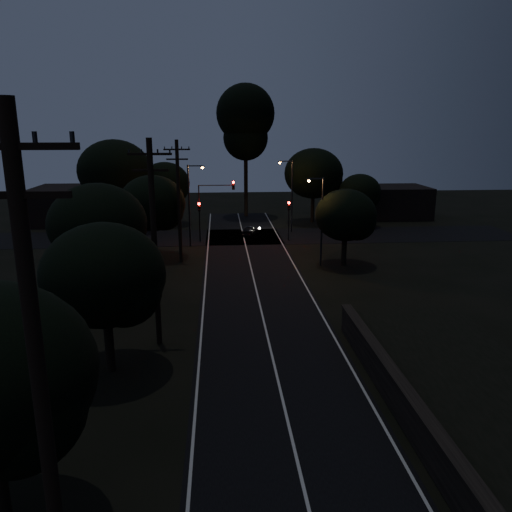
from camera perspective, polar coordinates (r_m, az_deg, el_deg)
road_surface at (r=43.40m, az=-0.71°, el=-0.83°), size 60.00×70.00×0.03m
utility_pole_near at (r=10.68m, az=-23.16°, el=-16.29°), size 2.20×0.30×12.00m
utility_pole_mid at (r=26.51m, az=-11.55°, el=1.66°), size 2.20×0.30×11.00m
utility_pole_far at (r=43.21m, az=-8.82°, el=6.35°), size 2.20×0.30×10.50m
tree_left_b at (r=24.09m, az=-16.57°, el=-2.42°), size 5.74×5.74×7.30m
tree_left_c at (r=34.00m, az=-17.28°, el=3.18°), size 6.37×6.37×8.04m
tree_left_d at (r=45.39m, az=-11.51°, el=5.76°), size 5.85×5.85×7.43m
tree_far_nw at (r=61.21m, az=-10.18°, el=8.07°), size 5.92×5.92×7.49m
tree_far_w at (r=57.77m, az=-15.58°, el=9.19°), size 8.02×8.02×10.23m
tree_far_ne at (r=61.91m, az=6.85°, el=9.20°), size 7.16×7.16×9.06m
tree_far_e at (r=60.41m, az=11.95°, el=7.10°), size 4.89×4.89×6.20m
tree_right_a at (r=42.58m, az=10.47°, el=4.45°), size 5.14×5.14×6.53m
tall_pine at (r=65.75m, az=-1.20°, el=15.13°), size 7.43×7.43×16.90m
building_left at (r=65.68m, az=-19.71°, el=5.54°), size 10.00×8.00×4.40m
building_right at (r=68.21m, az=15.18°, el=6.02°), size 9.00×7.00×4.00m
signal_left at (r=51.41m, az=-6.49°, el=4.73°), size 0.28×0.35×4.10m
signal_right at (r=51.88m, az=3.76°, el=4.88°), size 0.28×0.35×4.10m
signal_mast at (r=51.15m, az=-4.63°, el=6.43°), size 3.70×0.35×6.25m
streetlight_a at (r=49.21m, az=-7.45°, el=6.38°), size 1.66×0.26×8.00m
streetlight_b at (r=55.65m, az=3.94°, el=7.41°), size 1.66×0.26×8.00m
streetlight_c at (r=42.13m, az=7.34°, el=4.63°), size 1.46×0.26×7.50m
car at (r=54.65m, az=-0.65°, el=2.94°), size 2.30×3.30×1.04m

